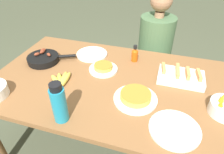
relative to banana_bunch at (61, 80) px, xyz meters
name	(u,v)px	position (x,y,z in m)	size (l,w,h in m)	color
ground_plane	(112,143)	(0.33, 0.12, -0.73)	(14.00, 14.00, 0.00)	#474C38
dining_table	(112,90)	(0.33, 0.12, -0.10)	(1.69, 1.00, 0.72)	brown
banana_bunch	(61,80)	(0.00, 0.00, 0.00)	(0.15, 0.19, 0.04)	gold
melon_tray	(181,77)	(0.78, 0.26, 0.01)	(0.31, 0.19, 0.09)	silver
skillet	(44,59)	(-0.26, 0.20, 0.01)	(0.36, 0.24, 0.08)	black
frittata_plate_center	(135,97)	(0.52, -0.03, 0.01)	(0.27, 0.27, 0.06)	silver
frittata_plate_side	(103,68)	(0.23, 0.22, 0.00)	(0.21, 0.21, 0.05)	silver
empty_plate_near_front	(92,54)	(0.06, 0.41, -0.01)	(0.26, 0.26, 0.02)	silver
empty_plate_far_left	(174,129)	(0.76, -0.20, -0.01)	(0.27, 0.27, 0.02)	silver
water_bottle	(59,103)	(0.16, -0.30, 0.10)	(0.08, 0.08, 0.24)	teal
hot_sauce_bottle	(135,54)	(0.42, 0.42, 0.04)	(0.05, 0.05, 0.14)	#C64C0F
person_figure	(153,59)	(0.54, 0.89, -0.25)	(0.36, 0.36, 1.17)	black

